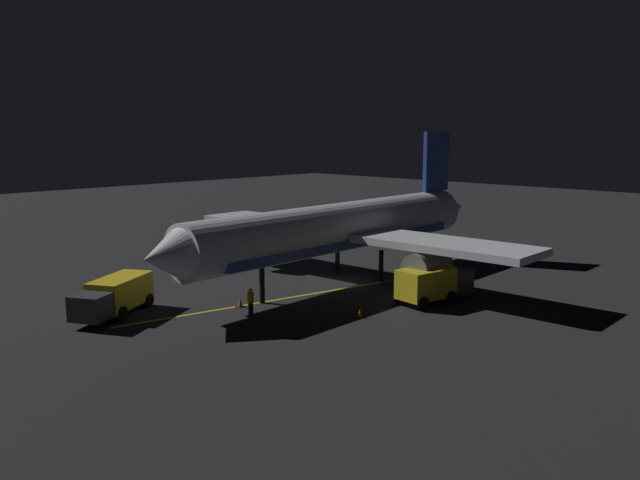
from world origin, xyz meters
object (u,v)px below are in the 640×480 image
ground_crew_worker (251,302)px  traffic_cone_near_left (360,314)px  airliner (344,229)px  traffic_cone_under_wing (240,303)px  catering_truck (432,285)px  baggage_truck (115,297)px  traffic_cone_near_right (223,270)px

ground_crew_worker → traffic_cone_near_left: 6.75m
airliner → traffic_cone_under_wing: airliner is taller
ground_crew_worker → traffic_cone_near_left: (-5.12, -4.35, -0.64)m
airliner → catering_truck: airliner is taller
baggage_truck → traffic_cone_near_right: (4.80, -12.05, -0.95)m
traffic_cone_near_right → traffic_cone_under_wing: 10.36m
airliner → traffic_cone_near_right: size_ratio=63.12×
ground_crew_worker → traffic_cone_near_right: 12.63m
catering_truck → ground_crew_worker: 12.14m
airliner → traffic_cone_near_left: bearing=137.7°
baggage_truck → catering_truck: bearing=-127.5°
traffic_cone_near_left → baggage_truck: bearing=41.9°
traffic_cone_near_left → traffic_cone_near_right: size_ratio=1.00×
airliner → ground_crew_worker: 11.52m
ground_crew_worker → traffic_cone_near_right: bearing=-30.1°
traffic_cone_near_left → catering_truck: bearing=-100.7°
baggage_truck → ground_crew_worker: size_ratio=3.74×
baggage_truck → traffic_cone_under_wing: baggage_truck is taller
airliner → traffic_cone_near_right: 10.65m
baggage_truck → traffic_cone_near_left: baggage_truck is taller
catering_truck → traffic_cone_under_wing: bearing=48.7°
airliner → ground_crew_worker: (-2.06, 10.90, -3.13)m
airliner → traffic_cone_under_wing: (0.04, 10.02, -3.76)m
airliner → catering_truck: (-8.32, 0.51, -2.80)m
ground_crew_worker → traffic_cone_near_left: bearing=-139.7°
airliner → catering_truck: 8.80m
baggage_truck → catering_truck: size_ratio=1.12×
airliner → traffic_cone_under_wing: size_ratio=63.12×
airliner → traffic_cone_near_right: (8.85, 4.57, -3.76)m
airliner → traffic_cone_near_left: size_ratio=63.12×
traffic_cone_near_left → traffic_cone_near_right: same height
ground_crew_worker → traffic_cone_near_left: ground_crew_worker is taller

